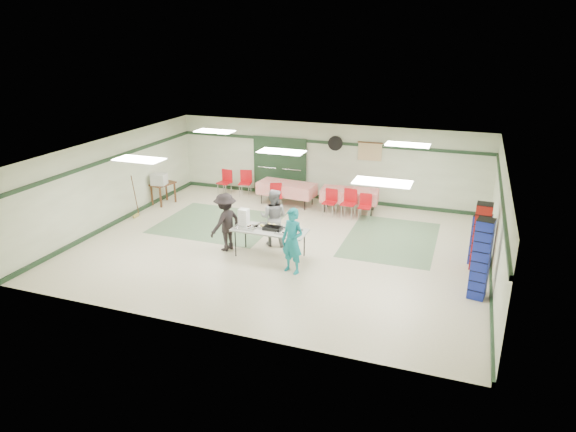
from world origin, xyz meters
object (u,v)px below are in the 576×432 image
(volunteer_dark, at_px, (226,222))
(broom, at_px, (135,196))
(dining_table_a, at_px, (349,195))
(chair_loose_b, at_px, (226,180))
(crate_stack_blue_b, at_px, (481,259))
(volunteer_grey, at_px, (274,217))
(serving_table, at_px, (270,231))
(dining_table_b, at_px, (287,188))
(chair_b, at_px, (331,199))
(chair_a, at_px, (349,200))
(chair_c, at_px, (365,204))
(printer_table, at_px, (163,186))
(volunteer_teal, at_px, (292,241))
(crate_stack_blue_a, at_px, (480,240))
(office_printer, at_px, (159,179))
(chair_loose_a, at_px, (246,180))
(chair_d, at_px, (276,193))
(crate_stack_red, at_px, (481,237))

(volunteer_dark, bearing_deg, broom, -91.78)
(dining_table_a, height_order, chair_loose_b, chair_loose_b)
(dining_table_a, relative_size, crate_stack_blue_b, 1.02)
(volunteer_grey, bearing_deg, serving_table, 98.59)
(dining_table_b, bearing_deg, serving_table, -70.64)
(volunteer_dark, distance_m, chair_b, 4.16)
(chair_loose_b, bearing_deg, chair_a, -0.95)
(chair_c, height_order, chair_loose_b, chair_loose_b)
(serving_table, bearing_deg, volunteer_grey, 104.23)
(volunteer_grey, xyz_separation_m, dining_table_a, (1.33, 3.48, -0.24))
(printer_table, xyz_separation_m, broom, (-0.08, -1.46, 0.09))
(volunteer_teal, bearing_deg, crate_stack_blue_a, 43.20)
(volunteer_teal, relative_size, office_printer, 3.52)
(volunteer_teal, xyz_separation_m, chair_c, (0.91, 4.38, -0.32))
(printer_table, height_order, broom, broom)
(volunteer_dark, height_order, chair_loose_a, volunteer_dark)
(volunteer_teal, height_order, chair_loose_a, volunteer_teal)
(chair_d, height_order, office_printer, office_printer)
(chair_loose_a, bearing_deg, volunteer_teal, -66.36)
(chair_loose_b, relative_size, crate_stack_blue_b, 0.49)
(dining_table_b, distance_m, crate_stack_blue_b, 7.89)
(serving_table, xyz_separation_m, crate_stack_blue_a, (5.21, 1.38, -0.06))
(volunteer_teal, bearing_deg, chair_c, 95.81)
(volunteer_teal, relative_size, dining_table_a, 0.87)
(serving_table, height_order, crate_stack_red, crate_stack_red)
(volunteer_dark, distance_m, crate_stack_red, 6.58)
(chair_b, relative_size, printer_table, 0.95)
(serving_table, bearing_deg, dining_table_b, 104.35)
(volunteer_grey, xyz_separation_m, chair_loose_b, (-3.34, 3.77, -0.24))
(volunteer_dark, relative_size, crate_stack_blue_a, 1.21)
(volunteer_grey, distance_m, broom, 5.02)
(volunteer_dark, xyz_separation_m, dining_table_a, (2.42, 4.24, -0.23))
(chair_c, relative_size, crate_stack_red, 0.48)
(volunteer_dark, distance_m, crate_stack_blue_a, 6.64)
(chair_loose_b, bearing_deg, serving_table, -43.01)
(serving_table, xyz_separation_m, chair_loose_b, (-3.53, 4.54, -0.15))
(chair_b, height_order, printer_table, chair_b)
(serving_table, relative_size, volunteer_grey, 1.22)
(chair_d, xyz_separation_m, printer_table, (-3.85, -0.83, 0.09))
(dining_table_a, distance_m, chair_loose_a, 4.00)
(dining_table_a, height_order, crate_stack_red, crate_stack_red)
(chair_b, bearing_deg, chair_a, 4.30)
(chair_c, relative_size, chair_d, 0.94)
(chair_d, relative_size, printer_table, 0.96)
(volunteer_grey, relative_size, dining_table_b, 0.79)
(volunteer_teal, height_order, printer_table, volunteer_teal)
(crate_stack_red, xyz_separation_m, broom, (-10.38, 0.33, -0.15))
(serving_table, bearing_deg, chair_loose_a, 121.15)
(printer_table, bearing_deg, chair_a, 21.26)
(chair_c, bearing_deg, crate_stack_red, -39.29)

